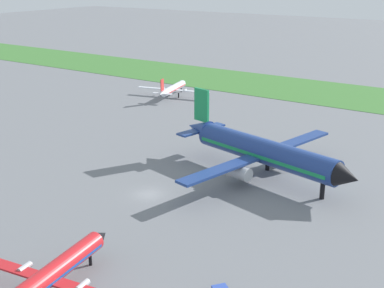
# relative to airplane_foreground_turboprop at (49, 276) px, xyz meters

# --- Properties ---
(ground_plane) EXTENTS (600.00, 600.00, 0.00)m
(ground_plane) POSITION_rel_airplane_foreground_turboprop_xyz_m (-7.06, 24.69, -2.47)
(ground_plane) COLOR slate
(grass_taxiway_strip) EXTENTS (360.00, 28.00, 0.08)m
(grass_taxiway_strip) POSITION_rel_airplane_foreground_turboprop_xyz_m (-7.06, 101.56, -2.43)
(grass_taxiway_strip) COLOR #3D7533
(grass_taxiway_strip) RESTS_ON ground_plane
(airplane_foreground_turboprop) EXTENTS (22.48, 19.31, 6.75)m
(airplane_foreground_turboprop) POSITION_rel_airplane_foreground_turboprop_xyz_m (0.00, 0.00, 0.00)
(airplane_foreground_turboprop) COLOR red
(airplane_foreground_turboprop) RESTS_ON ground_plane
(airplane_midfield_jet) EXTENTS (32.76, 33.18, 11.87)m
(airplane_midfield_jet) POSITION_rel_airplane_foreground_turboprop_xyz_m (3.36, 39.61, 1.80)
(airplane_midfield_jet) COLOR navy
(airplane_midfield_jet) RESTS_ON ground_plane
(airplane_taxiing_turboprop) EXTENTS (19.19, 16.54, 5.82)m
(airplane_taxiing_turboprop) POSITION_rel_airplane_foreground_turboprop_xyz_m (-39.24, 75.64, -0.34)
(airplane_taxiing_turboprop) COLOR silver
(airplane_taxiing_turboprop) RESTS_ON ground_plane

